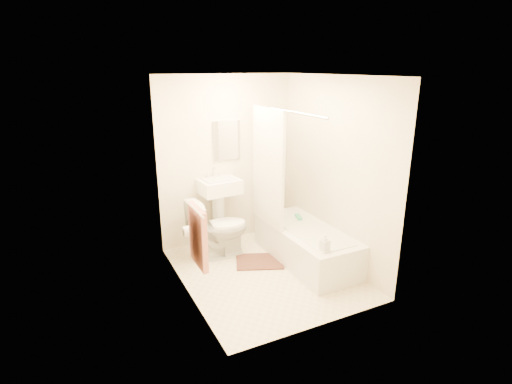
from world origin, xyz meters
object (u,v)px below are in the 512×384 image
toilet (218,229)px  bath_mat (259,261)px  soap_bottle (325,243)px  sink (219,209)px  bathtub (306,245)px

toilet → bath_mat: bearing=-132.0°
toilet → soap_bottle: (0.81, -1.29, 0.16)m
toilet → sink: sink is taller
toilet → bathtub: (0.99, -0.64, -0.17)m
toilet → bathtub: toilet is taller
toilet → soap_bottle: 1.54m
sink → soap_bottle: size_ratio=5.23×
toilet → sink: 0.42m
bathtub → soap_bottle: soap_bottle is taller
sink → bathtub: bearing=-54.4°
bath_mat → soap_bottle: soap_bottle is taller
toilet → bath_mat: toilet is taller
sink → soap_bottle: (0.66, -1.65, 0.02)m
bathtub → bath_mat: size_ratio=2.66×
toilet → bath_mat: size_ratio=1.34×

